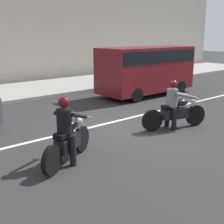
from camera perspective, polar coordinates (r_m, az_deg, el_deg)
ground_plane at (r=9.53m, az=3.70°, el=-3.08°), size 80.00×80.00×0.00m
sidewalk_slab at (r=16.08m, az=-16.50°, el=3.92°), size 40.00×4.40×0.14m
lane_marking_stripe at (r=10.58m, az=2.83°, el=-1.25°), size 18.00×0.14×0.01m
motorcycle_with_rider_black_leather at (r=6.94m, az=-8.50°, el=-4.47°), size 1.86×1.14×1.57m
motorcycle_with_rider_gray at (r=9.57m, az=11.76°, el=0.61°), size 2.18×0.94×1.53m
parked_van_maroon at (r=14.57m, az=6.54°, el=8.37°), size 4.88×1.96×2.28m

